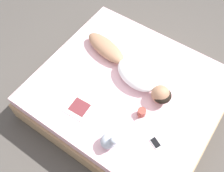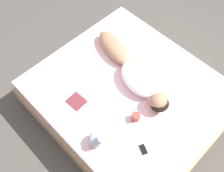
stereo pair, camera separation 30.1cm
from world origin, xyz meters
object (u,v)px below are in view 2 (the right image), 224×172
at_px(person, 134,72).
at_px(cell_phone, 143,150).
at_px(coffee_mug, 136,117).
at_px(open_magazine, 85,94).

relative_size(person, cell_phone, 8.99).
bearing_deg(coffee_mug, cell_phone, 55.75).
height_order(coffee_mug, cell_phone, coffee_mug).
xyz_separation_m(open_magazine, coffee_mug, (-0.19, 0.62, 0.04)).
bearing_deg(cell_phone, person, -106.36).
distance_m(open_magazine, coffee_mug, 0.65).
bearing_deg(cell_phone, open_magazine, -66.13).
height_order(person, cell_phone, person).
height_order(open_magazine, cell_phone, same).
bearing_deg(cell_phone, coffee_mug, -99.79).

